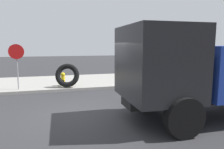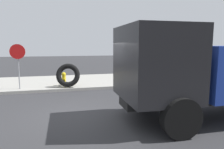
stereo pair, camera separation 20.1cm
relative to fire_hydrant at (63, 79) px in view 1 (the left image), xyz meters
The scene contains 6 objects.
ground_plane 4.95m from the fire_hydrant, 85.26° to the right, with size 80.00×80.00×0.00m, color #2D2D30.
sidewalk_curb 1.71m from the fire_hydrant, 75.70° to the left, with size 36.00×5.00×0.15m, color #99968E.
fire_hydrant is the anchor object (origin of this frame).
loose_tire 0.61m from the fire_hydrant, 67.66° to the right, with size 1.28×1.28×0.28m, color black.
stop_sign 2.61m from the fire_hydrant, behind, with size 0.76×0.08×2.33m.
dump_truck_blue 7.93m from the fire_hydrant, 51.24° to the right, with size 7.03×2.87×3.00m.
Camera 1 is at (-0.81, -6.98, 2.43)m, focal length 33.48 mm.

